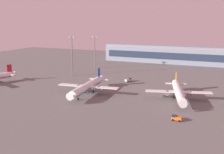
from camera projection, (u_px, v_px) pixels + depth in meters
name	position (u px, v px, depth m)	size (l,w,h in m)	color
ground_plane	(86.00, 96.00, 152.37)	(416.00, 416.00, 0.00)	#605E5B
terminal_building	(205.00, 56.00, 255.73)	(189.95, 22.40, 16.40)	gray
airplane_taxiway_distant	(88.00, 86.00, 155.26)	(34.97, 44.82, 11.50)	silver
airplane_near_gate	(179.00, 92.00, 143.95)	(33.38, 42.50, 11.11)	silver
fuel_truck	(128.00, 80.00, 186.28)	(3.21, 6.55, 2.35)	white
maintenance_van	(177.00, 118.00, 114.38)	(4.27, 2.29, 2.25)	#D85919
apron_light_central	(72.00, 54.00, 203.87)	(4.80, 0.90, 28.72)	slate
apron_light_east	(95.00, 50.00, 236.06)	(4.80, 0.90, 26.96)	slate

